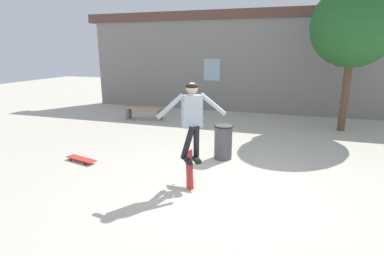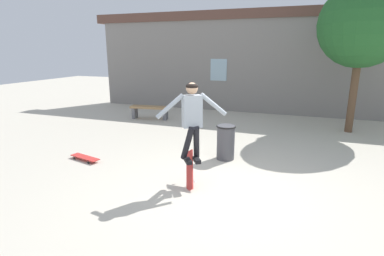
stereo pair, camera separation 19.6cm
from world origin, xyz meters
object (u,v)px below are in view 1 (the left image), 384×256
Objects in this scene: trash_bin at (223,141)px; skateboard_resting at (81,159)px; park_bench at (144,110)px; tree_right at (354,26)px; skater at (192,115)px; skateboard_flipping at (190,170)px.

trash_bin is 3.36m from skateboard_resting.
tree_right is at bearing -3.26° from park_bench.
skateboard_resting is (0.60, -4.46, -0.28)m from park_bench.
skater is 2.07× the size of skateboard_flipping.
skateboard_resting is at bearing -141.53° from tree_right.
tree_right is 5.32× the size of skateboard_resting.
tree_right is at bearing 113.81° from skater.
trash_bin reaches higher than park_bench.
skateboard_resting is (-2.80, 0.41, -0.23)m from skateboard_flipping.
trash_bin reaches higher than skateboard_flipping.
tree_right reaches higher than park_bench.
tree_right is 6.64m from skater.
skateboard_resting is at bearing -133.31° from skater.
tree_right is 5.46× the size of trash_bin.
skateboard_flipping reaches higher than park_bench.
skateboard_flipping is (-3.43, -5.36, -2.94)m from tree_right.
skateboard_flipping is at bearing 5.18° from skateboard_resting.
tree_right is at bearing 126.68° from skateboard_flipping.
park_bench is 1.01× the size of skater.
tree_right is 5.62m from trash_bin.
park_bench is 1.77× the size of skateboard_resting.
skateboard_flipping reaches higher than skateboard_resting.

